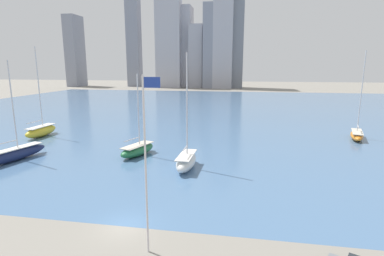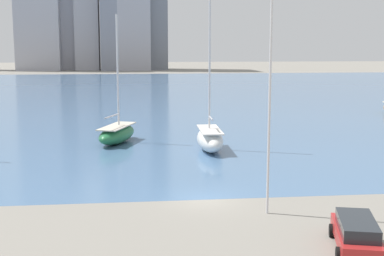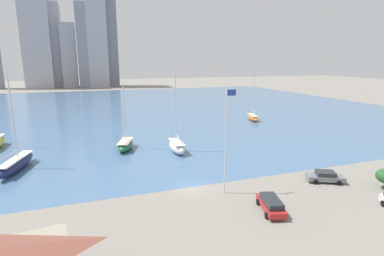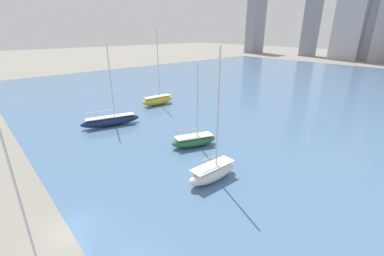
{
  "view_description": "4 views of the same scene",
  "coord_description": "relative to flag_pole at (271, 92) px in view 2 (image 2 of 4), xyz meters",
  "views": [
    {
      "loc": [
        9.65,
        -21.86,
        13.35
      ],
      "look_at": [
        3.22,
        15.67,
        5.46
      ],
      "focal_mm": 28.0,
      "sensor_mm": 36.0,
      "label": 1
    },
    {
      "loc": [
        -4.32,
        -31.58,
        9.53
      ],
      "look_at": [
        0.3,
        9.78,
        2.94
      ],
      "focal_mm": 50.0,
      "sensor_mm": 36.0,
      "label": 2
    },
    {
      "loc": [
        -11.95,
        -33.9,
        15.81
      ],
      "look_at": [
        5.32,
        15.0,
        4.25
      ],
      "focal_mm": 28.0,
      "sensor_mm": 36.0,
      "label": 3
    },
    {
      "loc": [
        20.41,
        -3.76,
        16.52
      ],
      "look_at": [
        -2.41,
        16.39,
        4.81
      ],
      "focal_mm": 24.0,
      "sensor_mm": 36.0,
      "label": 4
    }
  ],
  "objects": [
    {
      "name": "flag_pole",
      "position": [
        0.0,
        0.0,
        0.0
      ],
      "size": [
        1.24,
        0.14,
        12.82
      ],
      "color": "silver",
      "rests_on": "ground_plane"
    },
    {
      "name": "sailboat_white",
      "position": [
        -0.69,
        18.25,
        -5.8
      ],
      "size": [
        2.41,
        6.93,
        15.05
      ],
      "rotation": [
        0.0,
        0.0,
        -0.03
      ],
      "color": "white",
      "rests_on": "harbor_water"
    },
    {
      "name": "ground_plane",
      "position": [
        -3.22,
        3.02,
        -6.91
      ],
      "size": [
        500.0,
        500.0,
        0.0
      ],
      "primitive_type": "plane",
      "color": "gray"
    },
    {
      "name": "sailboat_green",
      "position": [
        -9.11,
        22.87,
        -5.96
      ],
      "size": [
        4.63,
        7.38,
        12.27
      ],
      "rotation": [
        0.0,
        0.0,
        -0.35
      ],
      "color": "#236B3D",
      "rests_on": "harbor_water"
    },
    {
      "name": "harbor_water",
      "position": [
        -3.22,
        73.02,
        -6.9
      ],
      "size": [
        180.0,
        140.0,
        0.0
      ],
      "color": "#4C7099",
      "rests_on": "ground_plane"
    },
    {
      "name": "parked_wagon_red",
      "position": [
        2.69,
        -5.81,
        -6.07
      ],
      "size": [
        3.06,
        5.27,
        1.55
      ],
      "rotation": [
        0.0,
        0.0,
        -0.27
      ],
      "color": "#B22323",
      "rests_on": "ground_plane"
    }
  ]
}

